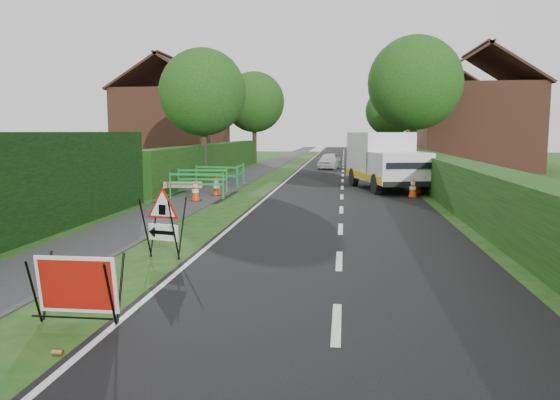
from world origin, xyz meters
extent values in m
plane|color=#144313|center=(0.00, 0.00, 0.00)|extent=(120.00, 120.00, 0.00)
cube|color=black|center=(2.50, 35.00, 0.00)|extent=(6.00, 90.00, 0.02)
cube|color=#2D2D30|center=(-3.00, 35.00, 0.01)|extent=(2.00, 90.00, 0.02)
cube|color=#14380F|center=(-5.00, 22.00, 0.00)|extent=(1.00, 24.00, 1.80)
cube|color=#14380F|center=(6.50, 16.00, 0.00)|extent=(1.20, 50.00, 1.50)
cube|color=brown|center=(-10.00, 30.00, 2.75)|extent=(7.00, 7.00, 5.50)
cube|color=#331E19|center=(-11.75, 30.00, 6.59)|extent=(4.00, 7.40, 2.58)
cube|color=#331E19|center=(-8.25, 30.00, 6.59)|extent=(4.00, 7.40, 2.58)
cube|color=#331E19|center=(-10.00, 30.00, 7.69)|extent=(0.25, 7.40, 0.18)
cube|color=brown|center=(11.00, 28.00, 2.75)|extent=(7.00, 7.00, 5.50)
cube|color=#331E19|center=(9.25, 28.00, 6.59)|extent=(4.00, 7.40, 2.58)
cube|color=#331E19|center=(12.75, 28.00, 6.59)|extent=(4.00, 7.40, 2.58)
cube|color=#331E19|center=(11.00, 28.00, 7.69)|extent=(0.25, 7.40, 0.18)
cube|color=brown|center=(12.00, 42.00, 2.75)|extent=(7.00, 7.00, 5.50)
cube|color=#331E19|center=(10.25, 42.00, 6.59)|extent=(4.00, 7.40, 2.58)
cube|color=#331E19|center=(13.75, 42.00, 6.59)|extent=(4.00, 7.40, 2.58)
cube|color=#331E19|center=(12.00, 42.00, 7.69)|extent=(0.25, 7.40, 0.18)
cylinder|color=#2D2116|center=(-4.60, 18.00, 1.31)|extent=(0.36, 0.36, 2.62)
sphere|color=#103C13|center=(-4.60, 18.00, 4.50)|extent=(4.40, 4.40, 4.40)
cylinder|color=#2D2116|center=(6.40, 22.00, 1.49)|extent=(0.36, 0.36, 2.97)
sphere|color=#103C13|center=(6.40, 22.00, 5.18)|extent=(5.20, 5.20, 5.20)
cylinder|color=#2D2116|center=(-4.60, 34.00, 1.40)|extent=(0.36, 0.36, 2.80)
sphere|color=#103C13|center=(-4.60, 34.00, 4.84)|extent=(4.80, 4.80, 4.80)
cylinder|color=#2D2116|center=(6.40, 38.00, 1.22)|extent=(0.36, 0.36, 2.45)
sphere|color=#103C13|center=(6.40, 38.00, 4.23)|extent=(4.20, 4.20, 4.20)
cylinder|color=black|center=(-1.36, -3.02, 0.46)|extent=(0.03, 0.31, 0.89)
cylinder|color=black|center=(-1.36, -2.70, 0.46)|extent=(0.03, 0.31, 0.89)
cylinder|color=black|center=(-0.34, -3.02, 0.46)|extent=(0.03, 0.31, 0.89)
cylinder|color=black|center=(-0.34, -2.70, 0.46)|extent=(0.03, 0.31, 0.89)
cylinder|color=black|center=(-0.85, -3.05, 0.15)|extent=(1.09, 0.03, 0.02)
cube|color=white|center=(-0.85, -2.88, 0.54)|extent=(1.09, 0.13, 0.77)
cube|color=#A8140B|center=(-0.85, -2.90, 0.54)|extent=(0.98, 0.11, 0.67)
cylinder|color=black|center=(-1.29, 0.76, 0.62)|extent=(0.13, 0.37, 1.20)
cylinder|color=black|center=(-1.21, 1.05, 0.62)|extent=(0.13, 0.37, 1.20)
cylinder|color=black|center=(-0.66, 0.59, 0.62)|extent=(0.13, 0.37, 1.20)
cylinder|color=black|center=(-0.58, 0.88, 0.62)|extent=(0.13, 0.37, 1.20)
cube|color=white|center=(-0.94, 0.80, 0.54)|extent=(0.65, 0.20, 0.32)
cube|color=black|center=(-0.94, 0.78, 0.54)|extent=(0.46, 0.14, 0.08)
cone|color=black|center=(-1.20, 0.85, 0.54)|extent=(0.20, 0.23, 0.19)
cube|color=black|center=(-0.95, 0.78, 1.00)|extent=(0.15, 0.05, 0.19)
cube|color=silver|center=(4.13, 15.36, 1.46)|extent=(2.88, 3.81, 2.03)
cube|color=silver|center=(4.77, 12.87, 1.06)|extent=(2.58, 2.64, 1.24)
cube|color=black|center=(5.03, 11.86, 1.37)|extent=(1.85, 0.69, 0.57)
cube|color=yellow|center=(3.34, 14.15, 0.65)|extent=(1.31, 5.05, 0.25)
cube|color=yellow|center=(5.40, 14.67, 0.65)|extent=(1.31, 5.05, 0.25)
cube|color=black|center=(5.02, 11.87, 0.50)|extent=(2.03, 0.63, 0.21)
cylinder|color=black|center=(3.86, 12.59, 0.42)|extent=(0.45, 0.88, 0.84)
cylinder|color=black|center=(5.70, 13.06, 0.42)|extent=(0.45, 0.88, 0.84)
cylinder|color=black|center=(3.02, 15.87, 0.42)|extent=(0.45, 0.88, 0.84)
cylinder|color=black|center=(4.85, 16.34, 0.42)|extent=(0.45, 0.88, 0.84)
cube|color=black|center=(5.17, 11.66, 0.02)|extent=(0.38, 0.38, 0.04)
cone|color=#EC3C07|center=(5.17, 11.66, 0.42)|extent=(0.32, 0.32, 0.75)
cylinder|color=white|center=(5.17, 11.66, 0.38)|extent=(0.25, 0.25, 0.14)
cylinder|color=white|center=(5.17, 11.66, 0.56)|extent=(0.17, 0.17, 0.10)
cube|color=black|center=(5.52, 12.83, 0.02)|extent=(0.38, 0.38, 0.04)
cone|color=#EC3C07|center=(5.52, 12.83, 0.42)|extent=(0.32, 0.32, 0.75)
cylinder|color=white|center=(5.52, 12.83, 0.38)|extent=(0.25, 0.25, 0.14)
cylinder|color=white|center=(5.52, 12.83, 0.56)|extent=(0.17, 0.17, 0.10)
cube|color=black|center=(4.73, 15.68, 0.02)|extent=(0.38, 0.38, 0.04)
cone|color=#EC3C07|center=(4.73, 15.68, 0.42)|extent=(0.32, 0.32, 0.75)
cylinder|color=white|center=(4.73, 15.68, 0.38)|extent=(0.25, 0.25, 0.14)
cylinder|color=white|center=(4.73, 15.68, 0.56)|extent=(0.17, 0.17, 0.10)
cube|color=black|center=(-2.77, 9.72, 0.02)|extent=(0.38, 0.38, 0.04)
cone|color=#EC3C07|center=(-2.77, 9.72, 0.42)|extent=(0.32, 0.32, 0.75)
cylinder|color=white|center=(-2.77, 9.72, 0.38)|extent=(0.25, 0.25, 0.14)
cylinder|color=white|center=(-2.77, 9.72, 0.56)|extent=(0.17, 0.17, 0.10)
cube|color=black|center=(-2.40, 11.41, 0.02)|extent=(0.38, 0.38, 0.04)
cone|color=#EC3C07|center=(-2.40, 11.41, 0.42)|extent=(0.32, 0.32, 0.75)
cylinder|color=white|center=(-2.40, 11.41, 0.38)|extent=(0.25, 0.25, 0.14)
cylinder|color=white|center=(-2.40, 11.41, 0.56)|extent=(0.17, 0.17, 0.10)
cube|color=#198B35|center=(-3.90, 10.33, 0.50)|extent=(0.05, 0.05, 1.00)
cube|color=#198B35|center=(-1.91, 10.45, 0.50)|extent=(0.05, 0.05, 1.00)
cube|color=#198B35|center=(-2.90, 10.39, 0.92)|extent=(2.00, 0.17, 0.08)
cube|color=#198B35|center=(-2.90, 10.39, 0.55)|extent=(2.00, 0.17, 0.08)
cube|color=#198B35|center=(-3.90, 10.33, 0.02)|extent=(0.08, 0.35, 0.04)
cube|color=#198B35|center=(-1.91, 10.45, 0.02)|extent=(0.08, 0.35, 0.04)
cube|color=#198B35|center=(-4.24, 12.46, 0.50)|extent=(0.05, 0.05, 1.00)
cube|color=#198B35|center=(-2.24, 12.62, 0.50)|extent=(0.05, 0.05, 1.00)
cube|color=#198B35|center=(-3.24, 12.54, 0.92)|extent=(2.00, 0.21, 0.08)
cube|color=#198B35|center=(-3.24, 12.54, 0.55)|extent=(2.00, 0.21, 0.08)
cube|color=#198B35|center=(-4.24, 12.46, 0.02)|extent=(0.09, 0.35, 0.04)
cube|color=#198B35|center=(-2.24, 12.62, 0.02)|extent=(0.09, 0.35, 0.04)
cube|color=#198B35|center=(-4.10, 14.70, 0.50)|extent=(0.06, 0.06, 1.00)
cube|color=#198B35|center=(-2.14, 14.31, 0.50)|extent=(0.06, 0.06, 1.00)
cube|color=#198B35|center=(-3.12, 14.51, 0.92)|extent=(1.97, 0.44, 0.08)
cube|color=#198B35|center=(-3.12, 14.51, 0.55)|extent=(1.97, 0.44, 0.08)
cube|color=#198B35|center=(-4.10, 14.70, 0.02)|extent=(0.13, 0.35, 0.04)
cube|color=#198B35|center=(-2.14, 14.31, 0.02)|extent=(0.13, 0.35, 0.04)
cube|color=#198B35|center=(-2.17, 14.59, 0.50)|extent=(0.05, 0.05, 1.00)
cube|color=#198B35|center=(-2.26, 16.59, 0.50)|extent=(0.05, 0.05, 1.00)
cube|color=#198B35|center=(-2.22, 15.59, 0.92)|extent=(0.15, 2.00, 0.08)
cube|color=#198B35|center=(-2.22, 15.59, 0.55)|extent=(0.15, 2.00, 0.08)
cube|color=#198B35|center=(-2.17, 14.59, 0.02)|extent=(0.35, 0.08, 0.04)
cube|color=#198B35|center=(-2.26, 16.59, 0.02)|extent=(0.35, 0.08, 0.04)
cube|color=red|center=(-3.66, 11.12, 0.00)|extent=(1.48, 0.32, 0.25)
cylinder|color=#BF7F4C|center=(-0.61, -3.85, 0.00)|extent=(0.12, 0.07, 0.07)
imported|color=silver|center=(1.58, 27.74, 0.55)|extent=(1.70, 3.35, 1.09)
camera|label=1|loc=(2.57, -9.40, 2.51)|focal=35.00mm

